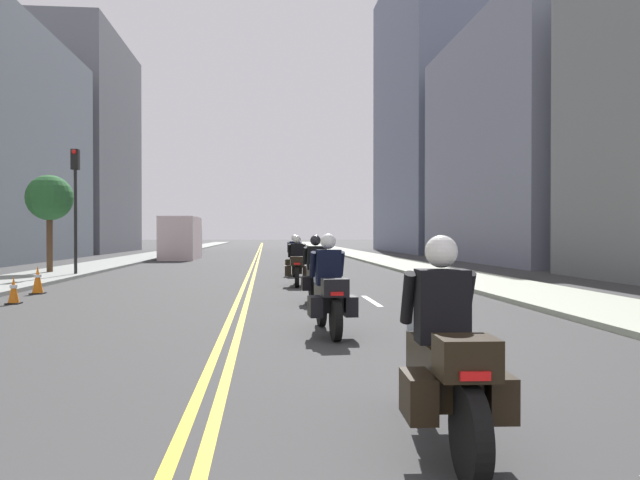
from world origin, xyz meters
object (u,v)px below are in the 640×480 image
motorcycle_0 (444,363)px  street_tree_1 (49,199)px  motorcycle_4 (295,259)px  motorcycle_1 (329,294)px  traffic_cone_2 (38,280)px  traffic_light_near (75,189)px  motorcycle_3 (297,266)px  traffic_cone_0 (14,290)px  parked_truck (182,240)px  motorcycle_2 (316,275)px

motorcycle_0 → street_tree_1: (-10.18, 20.85, 2.45)m
motorcycle_0 → motorcycle_4: size_ratio=0.99×
motorcycle_1 → traffic_cone_2: 10.47m
traffic_light_near → motorcycle_4: bearing=-0.9°
motorcycle_3 → street_tree_1: size_ratio=0.54×
motorcycle_4 → traffic_cone_2: 10.03m
traffic_cone_0 → traffic_light_near: bearing=98.6°
traffic_cone_0 → parked_truck: 25.97m
motorcycle_2 → street_tree_1: (-10.02, 10.92, 2.46)m
motorcycle_1 → traffic_light_near: traffic_light_near is taller
motorcycle_0 → motorcycle_2: (-0.16, 9.92, -0.00)m
motorcycle_2 → traffic_light_near: 13.22m
traffic_cone_2 → motorcycle_4: bearing=41.7°
motorcycle_1 → traffic_cone_0: motorcycle_1 is taller
motorcycle_2 → motorcycle_4: bearing=88.3°
motorcycle_1 → motorcycle_3: bearing=87.4°
traffic_cone_0 → motorcycle_4: bearing=51.9°
motorcycle_2 → street_tree_1: street_tree_1 is taller
motorcycle_0 → traffic_light_near: size_ratio=0.45×
motorcycle_3 → traffic_cone_2: size_ratio=2.80×
motorcycle_4 → traffic_cone_2: size_ratio=2.87×
motorcycle_0 → parked_truck: parked_truck is taller
motorcycle_3 → traffic_light_near: size_ratio=0.44×
traffic_light_near → street_tree_1: traffic_light_near is taller
motorcycle_4 → motorcycle_1: bearing=-88.7°
motorcycle_4 → motorcycle_2: bearing=-87.9°
motorcycle_3 → traffic_light_near: traffic_light_near is taller
traffic_cone_0 → parked_truck: bearing=89.1°
traffic_cone_2 → traffic_light_near: 7.53m
street_tree_1 → traffic_cone_0: bearing=-75.0°
motorcycle_1 → traffic_cone_0: bearing=141.8°
motorcycle_2 → motorcycle_3: (-0.21, 4.76, -0.01)m
traffic_cone_2 → traffic_light_near: (-1.06, 6.81, 3.04)m
motorcycle_4 → traffic_cone_0: 11.59m
motorcycle_3 → parked_truck: 22.58m
traffic_cone_0 → street_tree_1: bearing=105.0°
motorcycle_0 → traffic_cone_2: size_ratio=2.85×
parked_truck → motorcycle_3: bearing=-73.0°
motorcycle_4 → traffic_cone_2: (-7.49, -6.67, -0.27)m
motorcycle_0 → traffic_cone_2: 14.91m
motorcycle_4 → traffic_cone_0: size_ratio=3.46×
traffic_cone_0 → motorcycle_3: bearing=32.0°
motorcycle_0 → traffic_cone_2: (-7.70, 12.76, -0.27)m
traffic_cone_2 → street_tree_1: bearing=107.0°
traffic_light_near → street_tree_1: (-1.42, 1.28, -0.31)m
traffic_cone_2 → motorcycle_1: bearing=-45.2°
motorcycle_3 → street_tree_1: street_tree_1 is taller
motorcycle_4 → parked_truck: (-6.75, 16.84, 0.62)m
street_tree_1 → motorcycle_4: bearing=-8.1°
motorcycle_1 → motorcycle_3: motorcycle_1 is taller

